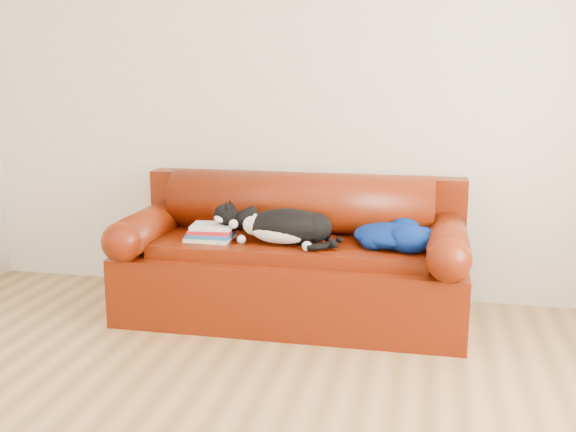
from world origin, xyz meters
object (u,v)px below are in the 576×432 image
sofa_base (293,280)px  blanket (392,235)px  cat (287,227)px  book_stack (211,232)px

sofa_base → blanket: size_ratio=3.86×
sofa_base → cat: cat is taller
blanket → book_stack: bearing=-175.5°
sofa_base → blanket: (0.61, -0.04, 0.33)m
cat → blanket: size_ratio=1.35×
blanket → cat: bearing=-172.7°
sofa_base → book_stack: bearing=-164.9°
cat → book_stack: bearing=-175.3°
book_stack → blanket: blanket is taller
sofa_base → blanket: 0.69m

